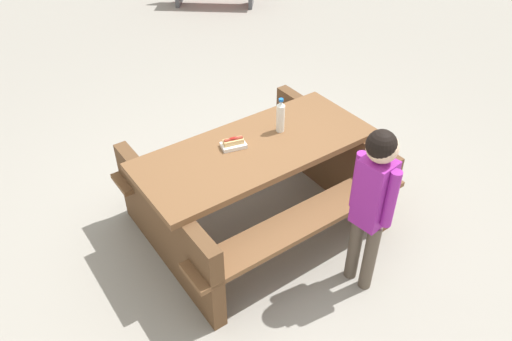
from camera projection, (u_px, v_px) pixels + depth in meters
ground_plane at (256, 221)px, 4.04m from camera, size 30.00×30.00×0.00m
picnic_table at (256, 179)px, 3.77m from camera, size 1.87×1.49×0.75m
soda_bottle at (281, 116)px, 3.66m from camera, size 0.06×0.06×0.28m
hotdog_tray at (233, 143)px, 3.55m from camera, size 0.20×0.16×0.08m
child_in_coat at (373, 193)px, 3.04m from camera, size 0.20×0.32×1.29m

